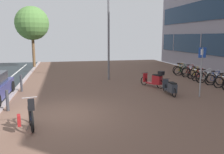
% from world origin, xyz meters
% --- Properties ---
extents(ground, '(21.00, 40.00, 0.13)m').
position_xyz_m(ground, '(1.43, 0.00, -0.02)').
color(ground, black).
extents(bicycle_foreground, '(0.59, 1.40, 1.13)m').
position_xyz_m(bicycle_foreground, '(-0.92, -1.23, 0.40)').
color(bicycle_foreground, black).
rests_on(bicycle_foreground, ground).
extents(bicycle_rack_01, '(1.31, 0.48, 0.95)m').
position_xyz_m(bicycle_rack_01, '(9.51, 3.00, 0.34)').
color(bicycle_rack_01, black).
rests_on(bicycle_rack_01, ground).
extents(bicycle_rack_02, '(1.36, 0.48, 0.98)m').
position_xyz_m(bicycle_rack_02, '(9.53, 3.77, 0.34)').
color(bicycle_rack_02, black).
rests_on(bicycle_rack_02, ground).
extents(bicycle_rack_03, '(1.36, 0.47, 0.98)m').
position_xyz_m(bicycle_rack_03, '(9.38, 4.53, 0.34)').
color(bicycle_rack_03, black).
rests_on(bicycle_rack_03, ground).
extents(bicycle_rack_04, '(1.29, 0.48, 0.93)m').
position_xyz_m(bicycle_rack_04, '(9.41, 5.30, 0.33)').
color(bicycle_rack_04, black).
rests_on(bicycle_rack_04, ground).
extents(bicycle_rack_05, '(1.31, 0.48, 0.97)m').
position_xyz_m(bicycle_rack_05, '(9.53, 6.07, 0.34)').
color(bicycle_rack_05, black).
rests_on(bicycle_rack_05, ground).
extents(bicycle_rack_06, '(1.43, 0.48, 1.02)m').
position_xyz_m(bicycle_rack_06, '(9.57, 6.84, 0.36)').
color(bicycle_rack_06, black).
rests_on(bicycle_rack_06, ground).
extents(bicycle_rack_07, '(1.35, 0.48, 1.00)m').
position_xyz_m(bicycle_rack_07, '(9.33, 7.60, 0.35)').
color(bicycle_rack_07, black).
rests_on(bicycle_rack_07, ground).
extents(bicycle_rack_08, '(1.36, 0.48, 0.96)m').
position_xyz_m(bicycle_rack_08, '(9.58, 8.37, 0.34)').
color(bicycle_rack_08, black).
rests_on(bicycle_rack_08, ground).
extents(scooter_near, '(0.52, 1.78, 0.75)m').
position_xyz_m(scooter_near, '(5.65, 2.02, 0.38)').
color(scooter_near, black).
rests_on(scooter_near, ground).
extents(scooter_mid, '(1.01, 1.65, 1.05)m').
position_xyz_m(scooter_mid, '(5.57, 3.95, 0.47)').
color(scooter_mid, black).
rests_on(scooter_mid, ground).
extents(parking_sign, '(0.40, 0.07, 2.48)m').
position_xyz_m(parking_sign, '(6.89, 1.31, 1.53)').
color(parking_sign, gray).
rests_on(parking_sign, ground).
extents(lamp_post, '(0.20, 0.52, 6.61)m').
position_xyz_m(lamp_post, '(3.38, 7.05, 3.63)').
color(lamp_post, slate).
rests_on(lamp_post, ground).
extents(street_tree, '(3.17, 3.17, 5.82)m').
position_xyz_m(street_tree, '(-2.46, 14.95, 4.22)').
color(street_tree, brown).
rests_on(street_tree, ground).
extents(bollard_near, '(0.12, 0.12, 0.87)m').
position_xyz_m(bollard_near, '(-2.05, 0.92, 0.44)').
color(bollard_near, '#38383D').
rests_on(bollard_near, ground).
extents(bollard_far, '(0.12, 0.12, 0.93)m').
position_xyz_m(bollard_far, '(-2.05, 4.46, 0.47)').
color(bollard_far, '#38383D').
rests_on(bollard_far, ground).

